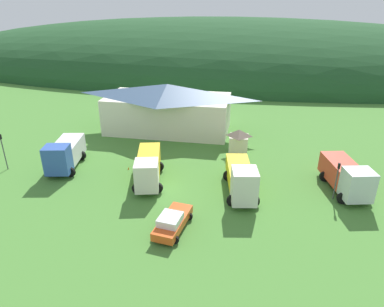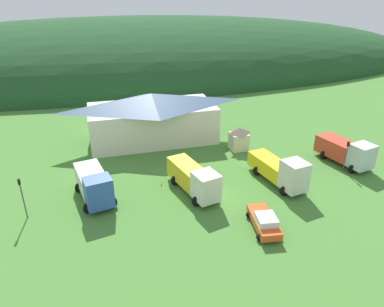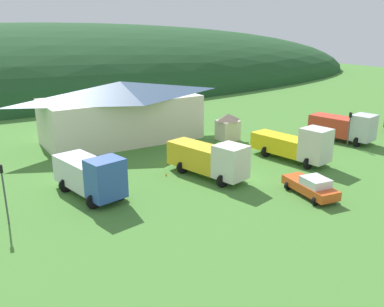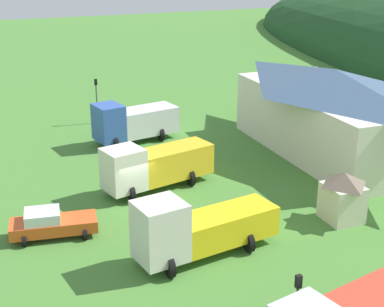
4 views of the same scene
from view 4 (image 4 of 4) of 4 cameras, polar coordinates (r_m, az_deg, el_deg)
name	(u,v)px [view 4 (image 4 of 4)]	position (r m, az deg, el deg)	size (l,w,h in m)	color
ground_plane	(138,200)	(38.38, -5.34, -4.58)	(200.00, 200.00, 0.00)	#477F33
depot_building	(332,110)	(46.94, 13.60, 4.14)	(18.52, 8.73, 6.80)	silver
play_shed_cream	(343,196)	(36.13, 14.62, -4.06)	(2.41, 2.26, 3.09)	beige
box_truck_blue	(132,121)	(48.94, -5.89, 3.16)	(4.12, 7.44, 3.54)	#3356AD
heavy_rig_striped	(154,165)	(39.37, -3.79, -1.13)	(4.17, 8.18, 3.37)	silver
flatbed_truck_yellow	(196,228)	(30.91, 0.38, -7.34)	(3.85, 8.40, 3.71)	silver
service_pickup_orange	(51,223)	(34.34, -13.70, -6.70)	(2.74, 5.11, 1.66)	#E0541F
traffic_light_west	(97,96)	(54.32, -9.38, 5.57)	(0.20, 0.32, 4.20)	#4C4C51
traffic_light_east	(297,307)	(24.19, 10.27, -14.61)	(0.20, 0.32, 3.79)	#4C4C51
traffic_cone_near_pickup	(171,168)	(43.44, -2.12, -1.48)	(0.36, 0.36, 0.57)	orange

